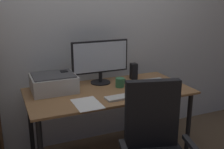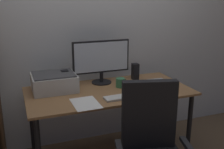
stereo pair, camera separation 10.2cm
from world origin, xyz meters
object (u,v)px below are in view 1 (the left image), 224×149
object	(u,v)px
monitor	(100,59)
printer	(54,83)
speaker_left	(64,79)
desk	(109,98)
speaker_right	(134,71)
keyboard	(122,97)
laptop	(152,83)
mouse	(146,92)
coffee_mug	(120,82)

from	to	relation	value
monitor	printer	size ratio (longest dim) A/B	1.45
speaker_left	printer	size ratio (longest dim) A/B	0.43
desk	speaker_right	distance (m)	0.47
speaker_right	keyboard	bearing A→B (deg)	-127.55
monitor	laptop	xyz separation A→B (m)	(0.46, -0.23, -0.24)
monitor	mouse	distance (m)	0.58
desk	laptop	distance (m)	0.47
mouse	speaker_left	world-z (taller)	speaker_left
mouse	speaker_right	distance (m)	0.47
speaker_right	coffee_mug	bearing A→B (deg)	-143.13
mouse	keyboard	bearing A→B (deg)	176.24
keyboard	speaker_right	distance (m)	0.59
keyboard	printer	size ratio (longest dim) A/B	0.72
keyboard	laptop	bearing A→B (deg)	25.42
desk	monitor	bearing A→B (deg)	88.67
coffee_mug	printer	world-z (taller)	printer
monitor	printer	bearing A→B (deg)	-173.18
mouse	speaker_right	world-z (taller)	speaker_right
laptop	speaker_left	distance (m)	0.86
laptop	monitor	bearing A→B (deg)	155.17
mouse	printer	distance (m)	0.85
monitor	mouse	size ratio (longest dim) A/B	6.02
desk	printer	world-z (taller)	printer
speaker_left	printer	distance (m)	0.12
coffee_mug	printer	distance (m)	0.63
laptop	printer	distance (m)	0.96
monitor	speaker_left	size ratio (longest dim) A/B	3.40
desk	printer	bearing A→B (deg)	159.69
speaker_right	speaker_left	bearing A→B (deg)	180.00
desk	keyboard	distance (m)	0.25
monitor	keyboard	size ratio (longest dim) A/B	1.99
keyboard	printer	world-z (taller)	printer
mouse	printer	world-z (taller)	printer
monitor	coffee_mug	xyz separation A→B (m)	(0.13, -0.19, -0.20)
monitor	speaker_right	xyz separation A→B (m)	(0.37, -0.01, -0.16)
mouse	monitor	bearing A→B (deg)	113.63
laptop	desk	bearing A→B (deg)	-177.67
coffee_mug	speaker_right	xyz separation A→B (m)	(0.24, 0.18, 0.04)
keyboard	printer	xyz separation A→B (m)	(-0.50, 0.41, 0.07)
speaker_right	laptop	bearing A→B (deg)	-68.84
printer	keyboard	bearing A→B (deg)	-39.34
keyboard	coffee_mug	distance (m)	0.30
monitor	speaker_left	bearing A→B (deg)	-178.78
keyboard	speaker_right	size ratio (longest dim) A/B	1.71
speaker_right	printer	distance (m)	0.86
coffee_mug	monitor	bearing A→B (deg)	124.04
laptop	mouse	bearing A→B (deg)	-129.32
coffee_mug	speaker_left	distance (m)	0.53
monitor	printer	distance (m)	0.52
speaker_left	desk	bearing A→B (deg)	-31.82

